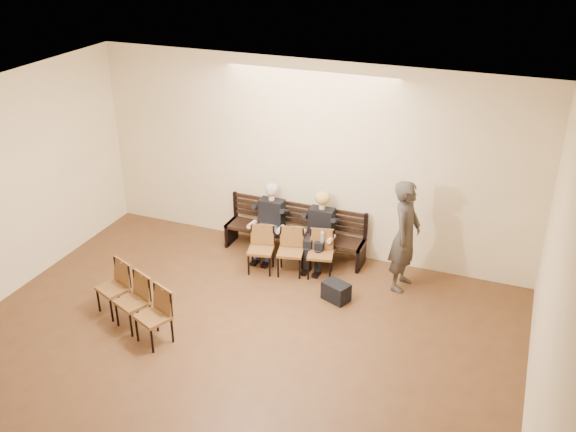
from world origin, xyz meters
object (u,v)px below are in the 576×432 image
object	(u,v)px
passerby	(406,228)
chair_row_back	(132,303)
seated_woman	(320,231)
bag	(336,292)
bench	(294,243)
seated_man	(270,221)
chair_row_front	(290,253)
laptop	(267,228)
water_bottle	(322,244)

from	to	relation	value
passerby	chair_row_back	size ratio (longest dim) A/B	1.43
seated_woman	bag	xyz separation A→B (m)	(0.65, -1.03, -0.47)
passerby	bench	bearing A→B (deg)	86.20
bench	seated_man	world-z (taller)	seated_man
bag	chair_row_front	world-z (taller)	chair_row_front
laptop	chair_row_back	bearing A→B (deg)	-120.50
laptop	chair_row_front	distance (m)	0.75
laptop	bag	size ratio (longest dim) A/B	0.75
passerby	chair_row_front	xyz separation A→B (m)	(-1.88, -0.30, -0.69)
water_bottle	bench	bearing A→B (deg)	148.08
seated_man	passerby	distance (m)	2.53
bench	passerby	distance (m)	2.26
bag	passerby	distance (m)	1.52
chair_row_front	passerby	bearing A→B (deg)	-3.83
laptop	chair_row_front	world-z (taller)	chair_row_front
seated_man	seated_woman	size ratio (longest dim) A/B	1.05
bench	laptop	size ratio (longest dim) A/B	8.28
laptop	bag	bearing A→B (deg)	-39.65
chair_row_back	passerby	bearing A→B (deg)	60.14
chair_row_front	chair_row_back	xyz separation A→B (m)	(-1.62, -2.31, 0.02)
bag	water_bottle	bearing A→B (deg)	124.17
seated_man	passerby	world-z (taller)	passerby
bench	bag	size ratio (longest dim) A/B	6.24
bag	chair_row_back	xyz separation A→B (m)	(-2.61, -1.81, 0.27)
bench	chair_row_front	world-z (taller)	chair_row_front
passerby	chair_row_back	xyz separation A→B (m)	(-3.50, -2.61, -0.67)
bench	laptop	world-z (taller)	laptop
bench	bag	xyz separation A→B (m)	(1.17, -1.15, -0.07)
seated_woman	water_bottle	size ratio (longest dim) A/B	5.87
seated_man	passerby	xyz separation A→B (m)	(2.48, -0.23, 0.43)
seated_woman	chair_row_back	world-z (taller)	seated_woman
seated_man	laptop	distance (m)	0.16
bench	water_bottle	world-z (taller)	water_bottle
bag	passerby	world-z (taller)	passerby
water_bottle	bag	distance (m)	0.98
chair_row_front	chair_row_back	distance (m)	2.83
laptop	seated_man	bearing A→B (deg)	76.14
passerby	chair_row_front	distance (m)	2.02
seated_man	seated_woman	xyz separation A→B (m)	(0.95, 0.00, -0.03)
seated_woman	passerby	bearing A→B (deg)	-8.67
water_bottle	passerby	world-z (taller)	passerby
seated_man	water_bottle	world-z (taller)	seated_man
bench	laptop	distance (m)	0.60
water_bottle	chair_row_back	size ratio (longest dim) A/B	0.14
seated_man	bag	xyz separation A→B (m)	(1.59, -1.03, -0.50)
bench	bag	distance (m)	1.65
laptop	chair_row_front	bearing A→B (deg)	-43.51
seated_man	bag	bearing A→B (deg)	-32.98
bench	chair_row_back	xyz separation A→B (m)	(-1.44, -2.96, 0.20)
bag	chair_row_front	distance (m)	1.14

